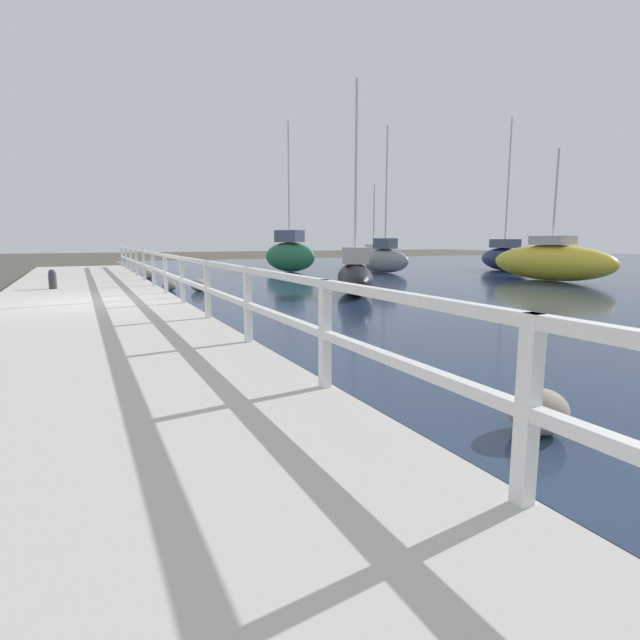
# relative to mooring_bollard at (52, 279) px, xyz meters

# --- Properties ---
(ground_plane) EXTENTS (120.00, 120.00, 0.00)m
(ground_plane) POSITION_rel_mooring_bollard_xyz_m (0.84, -3.90, -0.55)
(ground_plane) COLOR #4C473D
(dock_walkway) EXTENTS (4.30, 36.00, 0.26)m
(dock_walkway) POSITION_rel_mooring_bollard_xyz_m (0.84, -3.90, -0.42)
(dock_walkway) COLOR beige
(dock_walkway) RESTS_ON ground
(railing) EXTENTS (0.10, 32.50, 1.08)m
(railing) POSITION_rel_mooring_bollard_xyz_m (2.89, -3.90, 0.44)
(railing) COLOR white
(railing) RESTS_ON dock_walkway
(boulder_near_dock) EXTENTS (0.57, 0.51, 0.43)m
(boulder_near_dock) POSITION_rel_mooring_bollard_xyz_m (4.34, -0.16, -0.34)
(boulder_near_dock) COLOR gray
(boulder_near_dock) RESTS_ON ground
(boulder_water_edge) EXTENTS (0.46, 0.42, 0.35)m
(boulder_water_edge) POSITION_rel_mooring_bollard_xyz_m (3.46, 0.38, -0.38)
(boulder_water_edge) COLOR #666056
(boulder_water_edge) RESTS_ON ground
(boulder_upstream) EXTENTS (0.55, 0.50, 0.41)m
(boulder_upstream) POSITION_rel_mooring_bollard_xyz_m (4.35, -13.98, -0.34)
(boulder_upstream) COLOR gray
(boulder_upstream) RESTS_ON ground
(boulder_mid_strip) EXTENTS (0.59, 0.53, 0.44)m
(boulder_mid_strip) POSITION_rel_mooring_bollard_xyz_m (3.53, 6.36, -0.33)
(boulder_mid_strip) COLOR gray
(boulder_mid_strip) RESTS_ON ground
(mooring_bollard) EXTENTS (0.22, 0.22, 0.59)m
(mooring_bollard) POSITION_rel_mooring_bollard_xyz_m (0.00, 0.00, 0.00)
(mooring_bollard) COLOR #333338
(mooring_bollard) RESTS_ON dock_walkway
(sailboat_green) EXTENTS (2.44, 3.63, 7.78)m
(sailboat_green) POSITION_rel_mooring_bollard_xyz_m (11.03, 8.17, 0.40)
(sailboat_green) COLOR #236B42
(sailboat_green) RESTS_ON water_surface
(sailboat_black) EXTENTS (2.78, 4.33, 6.50)m
(sailboat_black) POSITION_rel_mooring_bollard_xyz_m (8.66, -3.11, 0.04)
(sailboat_black) COLOR black
(sailboat_black) RESTS_ON water_surface
(sailboat_red) EXTENTS (2.20, 3.62, 5.20)m
(sailboat_red) POSITION_rel_mooring_bollard_xyz_m (18.22, 11.21, 0.03)
(sailboat_red) COLOR red
(sailboat_red) RESTS_ON water_surface
(sailboat_navy) EXTENTS (2.61, 4.89, 8.25)m
(sailboat_navy) POSITION_rel_mooring_bollard_xyz_m (22.37, 3.99, 0.20)
(sailboat_navy) COLOR #192347
(sailboat_navy) RESTS_ON water_surface
(sailboat_yellow) EXTENTS (1.90, 5.85, 5.39)m
(sailboat_yellow) POSITION_rel_mooring_bollard_xyz_m (18.72, -2.15, 0.25)
(sailboat_yellow) COLOR gold
(sailboat_yellow) RESTS_ON water_surface
(sailboat_gray) EXTENTS (1.69, 3.31, 7.39)m
(sailboat_gray) POSITION_rel_mooring_bollard_xyz_m (15.22, 5.22, 0.21)
(sailboat_gray) COLOR gray
(sailboat_gray) RESTS_ON water_surface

